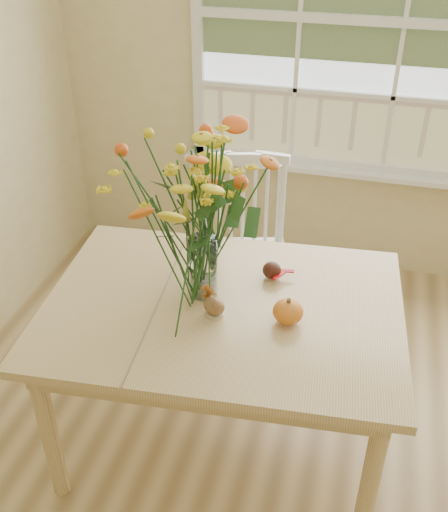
# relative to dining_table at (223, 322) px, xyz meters

# --- Properties ---
(wall_back) EXTENTS (4.00, 0.02, 2.70)m
(wall_back) POSITION_rel_dining_table_xyz_m (0.57, 1.60, 0.68)
(wall_back) COLOR #D6C188
(wall_back) RESTS_ON floor
(window) EXTENTS (2.42, 0.12, 1.74)m
(window) POSITION_rel_dining_table_xyz_m (0.57, 1.57, 0.86)
(window) COLOR silver
(window) RESTS_ON wall_back
(dining_table) EXTENTS (1.51, 1.13, 0.76)m
(dining_table) POSITION_rel_dining_table_xyz_m (0.00, 0.00, 0.00)
(dining_table) COLOR tan
(dining_table) RESTS_ON floor
(windsor_chair) EXTENTS (0.56, 0.54, 1.00)m
(windsor_chair) POSITION_rel_dining_table_xyz_m (-0.10, 0.81, -0.12)
(windsor_chair) COLOR white
(windsor_chair) RESTS_ON floor
(flower_vase) EXTENTS (0.54, 0.54, 0.64)m
(flower_vase) POSITION_rel_dining_table_xyz_m (-0.10, 0.06, 0.48)
(flower_vase) COLOR white
(flower_vase) RESTS_ON dining_table
(pumpkin) EXTENTS (0.12, 0.12, 0.09)m
(pumpkin) POSITION_rel_dining_table_xyz_m (0.27, -0.04, 0.14)
(pumpkin) COLOR #CC6718
(pumpkin) RESTS_ON dining_table
(turkey_figurine) EXTENTS (0.11, 0.09, 0.11)m
(turkey_figurine) POSITION_rel_dining_table_xyz_m (-0.01, -0.07, 0.14)
(turkey_figurine) COLOR #CCB78C
(turkey_figurine) RESTS_ON dining_table
(dark_gourd) EXTENTS (0.13, 0.11, 0.07)m
(dark_gourd) POSITION_rel_dining_table_xyz_m (0.15, 0.23, 0.13)
(dark_gourd) COLOR #38160F
(dark_gourd) RESTS_ON dining_table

